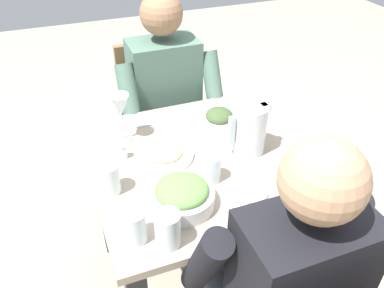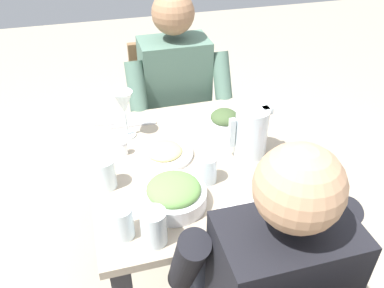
{
  "view_description": "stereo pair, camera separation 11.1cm",
  "coord_description": "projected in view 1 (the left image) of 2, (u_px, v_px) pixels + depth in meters",
  "views": [
    {
      "loc": [
        0.45,
        1.07,
        1.63
      ],
      "look_at": [
        0.03,
        -0.04,
        0.78
      ],
      "focal_mm": 36.96,
      "sensor_mm": 36.0,
      "label": 1
    },
    {
      "loc": [
        0.34,
        1.1,
        1.63
      ],
      "look_at": [
        0.03,
        -0.04,
        0.78
      ],
      "focal_mm": 36.96,
      "sensor_mm": 36.0,
      "label": 2
    }
  ],
  "objects": [
    {
      "name": "plate_yoghurt",
      "position": [
        251.0,
        192.0,
        1.29
      ],
      "size": [
        0.18,
        0.18,
        0.04
      ],
      "color": "white",
      "rests_on": "dining_table"
    },
    {
      "name": "water_glass_far_right",
      "position": [
        134.0,
        227.0,
        1.11
      ],
      "size": [
        0.07,
        0.07,
        0.11
      ],
      "primitive_type": "cylinder",
      "color": "silver",
      "rests_on": "dining_table"
    },
    {
      "name": "knife_far",
      "position": [
        129.0,
        128.0,
        1.62
      ],
      "size": [
        0.19,
        0.03,
        0.01
      ],
      "primitive_type": "cube",
      "rotation": [
        0.0,
        0.0,
        -0.05
      ],
      "color": "silver",
      "rests_on": "dining_table"
    },
    {
      "name": "water_glass_by_pitcher",
      "position": [
        109.0,
        179.0,
        1.28
      ],
      "size": [
        0.07,
        0.07,
        0.11
      ],
      "primitive_type": "cylinder",
      "color": "silver",
      "rests_on": "dining_table"
    },
    {
      "name": "plate_dolmas",
      "position": [
        219.0,
        117.0,
        1.66
      ],
      "size": [
        0.19,
        0.19,
        0.06
      ],
      "color": "white",
      "rests_on": "dining_table"
    },
    {
      "name": "plate_fries",
      "position": [
        164.0,
        154.0,
        1.46
      ],
      "size": [
        0.22,
        0.22,
        0.04
      ],
      "color": "white",
      "rests_on": "dining_table"
    },
    {
      "name": "diner_far",
      "position": [
        274.0,
        276.0,
        1.14
      ],
      "size": [
        0.48,
        0.53,
        1.19
      ],
      "color": "black",
      "rests_on": "ground_plane"
    },
    {
      "name": "water_glass_center",
      "position": [
        211.0,
        168.0,
        1.33
      ],
      "size": [
        0.07,
        0.07,
        0.1
      ],
      "primitive_type": "cylinder",
      "color": "silver",
      "rests_on": "dining_table"
    },
    {
      "name": "salad_bowl",
      "position": [
        182.0,
        195.0,
        1.24
      ],
      "size": [
        0.21,
        0.21,
        0.09
      ],
      "color": "white",
      "rests_on": "dining_table"
    },
    {
      "name": "plate_rice_curry",
      "position": [
        298.0,
        170.0,
        1.38
      ],
      "size": [
        0.18,
        0.18,
        0.04
      ],
      "color": "white",
      "rests_on": "dining_table"
    },
    {
      "name": "ground_plane",
      "position": [
        200.0,
        281.0,
        1.89
      ],
      "size": [
        8.0,
        8.0,
        0.0
      ],
      "primitive_type": "plane",
      "color": "#9E937F"
    },
    {
      "name": "wine_glass",
      "position": [
        120.0,
        108.0,
        1.48
      ],
      "size": [
        0.08,
        0.08,
        0.2
      ],
      "color": "silver",
      "rests_on": "dining_table"
    },
    {
      "name": "dining_table",
      "position": [
        202.0,
        187.0,
        1.54
      ],
      "size": [
        0.81,
        0.81,
        0.74
      ],
      "color": "gray",
      "rests_on": "ground_plane"
    },
    {
      "name": "chair_near",
      "position": [
        160.0,
        117.0,
        2.13
      ],
      "size": [
        0.4,
        0.4,
        0.9
      ],
      "color": "brown",
      "rests_on": "ground_plane"
    },
    {
      "name": "knife_near",
      "position": [
        110.0,
        127.0,
        1.62
      ],
      "size": [
        0.19,
        0.05,
        0.01
      ],
      "primitive_type": "cube",
      "rotation": [
        0.0,
        0.0,
        -0.19
      ],
      "color": "silver",
      "rests_on": "dining_table"
    },
    {
      "name": "water_glass_near_right",
      "position": [
        168.0,
        229.0,
        1.1
      ],
      "size": [
        0.08,
        0.08,
        0.11
      ],
      "primitive_type": "cylinder",
      "color": "silver",
      "rests_on": "dining_table"
    },
    {
      "name": "fork_near",
      "position": [
        191.0,
        116.0,
        1.69
      ],
      "size": [
        0.17,
        0.08,
        0.01
      ],
      "primitive_type": "cube",
      "rotation": [
        0.0,
        0.0,
        -0.36
      ],
      "color": "silver",
      "rests_on": "dining_table"
    },
    {
      "name": "salt_shaker",
      "position": [
        123.0,
        152.0,
        1.45
      ],
      "size": [
        0.03,
        0.03,
        0.05
      ],
      "color": "white",
      "rests_on": "dining_table"
    },
    {
      "name": "fork_far",
      "position": [
        272.0,
        197.0,
        1.28
      ],
      "size": [
        0.17,
        0.06,
        0.01
      ],
      "primitive_type": "cube",
      "rotation": [
        0.0,
        0.0,
        -0.2
      ],
      "color": "silver",
      "rests_on": "dining_table"
    },
    {
      "name": "water_pitcher",
      "position": [
        250.0,
        129.0,
        1.45
      ],
      "size": [
        0.16,
        0.12,
        0.19
      ],
      "color": "silver",
      "rests_on": "dining_table"
    },
    {
      "name": "diner_near",
      "position": [
        171.0,
        111.0,
        1.89
      ],
      "size": [
        0.48,
        0.53,
        1.19
      ],
      "color": "#4C6B5B",
      "rests_on": "ground_plane"
    }
  ]
}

